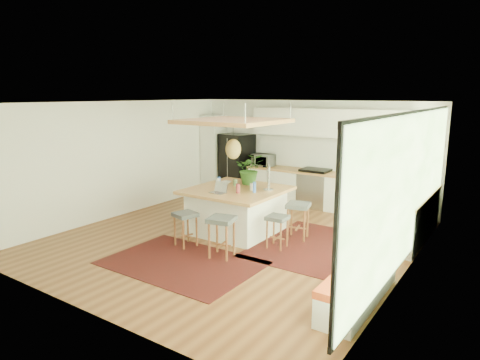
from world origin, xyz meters
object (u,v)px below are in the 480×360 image
Objects in this scene: stool_right_front at (277,230)px; island_plant at (250,172)px; fridge at (237,163)px; stool_right_back at (298,222)px; microwave at (263,159)px; stool_near_left at (186,228)px; laptop at (218,187)px; island at (237,210)px; stool_near_right at (222,238)px; stool_left_side at (199,207)px; monitor at (268,177)px.

island_plant is at bearing 142.82° from stool_right_front.
fridge is 2.37× the size of stool_right_back.
stool_right_front is 1.06× the size of microwave.
laptop is (0.23, 0.71, 0.70)m from stool_near_left.
stool_near_left is (-0.32, -1.26, -0.11)m from island.
stool_near_right is 1.24m from laptop.
stool_near_left is at bearing -59.57° from stool_left_side.
stool_left_side is 1.44m from island_plant.
laptop is 0.56× the size of microwave.
microwave is 0.88× the size of island_plant.
stool_near_left is at bearing 175.80° from stool_near_right.
island is 5.59× the size of laptop.
laptop is (-1.26, -0.17, 0.70)m from stool_right_front.
fridge is 2.98× the size of monitor.
stool_right_back is 1.25× the size of microwave.
island is 2.95× the size of stool_right_front.
stool_near_left is 1.12× the size of monitor.
stool_near_right is at bearing -66.20° from microwave.
stool_near_left reaches higher than stool_right_front.
stool_near_left is at bearing -104.11° from island.
stool_right_back is at bearing -10.16° from island_plant.
stool_near_right is at bearing -45.91° from laptop.
island_plant is (0.06, 1.09, 0.14)m from laptop.
stool_left_side is 1.90m from monitor.
laptop is (-0.67, 0.78, 0.70)m from stool_near_right.
stool_right_back is at bearing 82.41° from stool_right_front.
microwave is at bearing 111.46° from stool_near_right.
stool_right_back is at bearing 5.59° from stool_left_side.
stool_left_side is (0.81, -2.70, -0.57)m from fridge.
stool_near_right is 1.00× the size of stool_left_side.
island_plant is at bearing -63.41° from microwave.
stool_right_front is at bearing 8.58° from monitor.
stool_right_front is (1.49, 0.89, 0.00)m from stool_near_left.
stool_near_right is at bearing -34.06° from monitor.
fridge reaches higher than stool_right_back.
monitor is (-0.58, 0.64, 0.83)m from stool_right_front.
stool_right_front is at bearing -34.12° from fridge.
monitor is at bearing 59.06° from stool_near_left.
stool_right_front is 0.93× the size of island_plant.
island is 1.24m from stool_right_front.
stool_right_front is 1.07× the size of monitor.
laptop is at bearing -49.74° from fridge.
island_plant is (0.29, 1.80, 0.84)m from stool_near_left.
stool_right_front is 1.20m from monitor.
microwave is (-0.92, 3.27, 0.08)m from laptop.
microwave reaches higher than stool_near_right.
stool_right_front is at bearing -97.59° from stool_right_back.
stool_left_side is at bearing -156.74° from island_plant.
stool_near_right reaches higher than stool_right_front.
microwave reaches higher than island.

